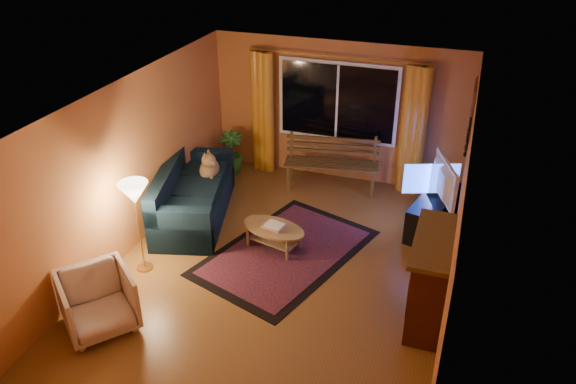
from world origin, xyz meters
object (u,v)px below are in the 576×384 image
(sofa, at_px, (194,192))
(armchair, at_px, (97,299))
(tv_console, at_px, (433,213))
(bench, at_px, (331,177))
(floor_lamp, at_px, (139,228))
(coffee_table, at_px, (274,237))

(sofa, bearing_deg, armchair, -103.02)
(armchair, height_order, tv_console, armchair)
(sofa, xyz_separation_m, tv_console, (3.68, 0.86, -0.17))
(sofa, relative_size, armchair, 2.70)
(bench, relative_size, sofa, 0.73)
(bench, bearing_deg, floor_lamp, -130.58)
(sofa, bearing_deg, tv_console, -2.23)
(bench, xyz_separation_m, armchair, (-1.73, -4.32, 0.17))
(sofa, relative_size, coffee_table, 2.24)
(floor_lamp, height_order, tv_console, floor_lamp)
(coffee_table, xyz_separation_m, tv_console, (2.16, 1.31, 0.10))
(bench, distance_m, armchair, 4.66)
(sofa, xyz_separation_m, coffee_table, (1.52, -0.45, -0.27))
(coffee_table, bearing_deg, floor_lamp, -145.53)
(sofa, distance_m, tv_console, 3.79)
(armchair, height_order, floor_lamp, floor_lamp)
(armchair, distance_m, floor_lamp, 1.23)
(bench, distance_m, tv_console, 1.98)
(armchair, bearing_deg, bench, 18.41)
(bench, height_order, armchair, armchair)
(sofa, distance_m, coffee_table, 1.61)
(bench, xyz_separation_m, coffee_table, (-0.32, -2.06, -0.06))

